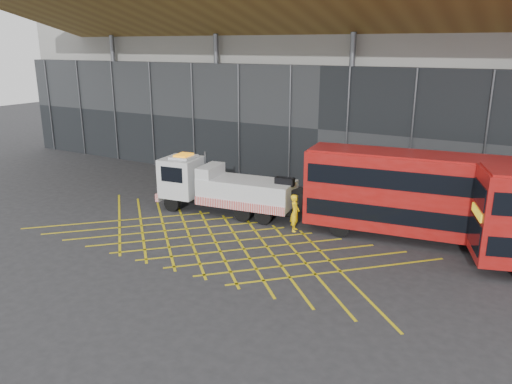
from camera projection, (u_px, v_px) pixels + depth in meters
The scene contains 6 objects.
ground_plane at pixel (189, 237), 25.05m from camera, with size 120.00×120.00×0.00m, color #262729.
road_markings at pixel (216, 243), 24.28m from camera, with size 19.96×7.16×0.01m.
construction_building at pixel (357, 49), 36.87m from camera, with size 55.00×23.97×18.00m.
recovery_truck at pixel (221, 187), 28.27m from camera, with size 9.44×3.17×3.27m.
bus_towed at pixel (415, 193), 24.11m from camera, with size 10.83×3.84×4.31m.
worker at pixel (295, 213), 25.58m from camera, with size 0.71×0.47×1.95m, color yellow.
Camera 1 is at (14.58, -18.59, 9.25)m, focal length 35.00 mm.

